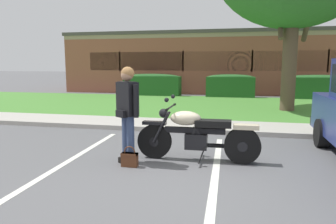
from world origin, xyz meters
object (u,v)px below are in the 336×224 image
(handbag, at_px, (130,158))
(brick_building, at_px, (250,63))
(rider_person, at_px, (127,108))
(hedge_left, at_px, (152,84))
(hedge_center_left, at_px, (230,85))
(motorcycle, at_px, (202,135))
(hedge_center_right, at_px, (317,87))

(handbag, xyz_separation_m, brick_building, (2.46, 18.22, 1.72))
(rider_person, distance_m, hedge_left, 12.29)
(rider_person, bearing_deg, hedge_center_left, 83.17)
(motorcycle, bearing_deg, hedge_left, 109.63)
(hedge_left, relative_size, brick_building, 0.13)
(motorcycle, distance_m, handbag, 1.37)
(hedge_left, bearing_deg, brick_building, 48.34)
(rider_person, bearing_deg, handbag, -64.89)
(rider_person, bearing_deg, brick_building, 81.94)
(motorcycle, xyz_separation_m, rider_person, (-1.27, -0.40, 0.51))
(motorcycle, distance_m, rider_person, 1.43)
(rider_person, bearing_deg, motorcycle, 17.59)
(hedge_center_right, bearing_deg, handbag, -114.78)
(rider_person, distance_m, brick_building, 18.22)
(rider_person, xyz_separation_m, hedge_left, (-2.85, 11.95, -0.34))
(hedge_center_right, bearing_deg, rider_person, -115.53)
(handbag, relative_size, hedge_center_right, 0.11)
(motorcycle, height_order, rider_person, rider_person)
(hedge_center_left, bearing_deg, hedge_center_right, 0.00)
(hedge_center_left, bearing_deg, brick_building, 79.54)
(hedge_left, xyz_separation_m, brick_building, (5.40, 6.06, 1.22))
(handbag, relative_size, hedge_center_left, 0.14)
(handbag, height_order, brick_building, brick_building)
(rider_person, xyz_separation_m, brick_building, (2.55, 18.02, 0.88))
(motorcycle, distance_m, hedge_left, 12.26)
(hedge_left, bearing_deg, rider_person, -76.61)
(handbag, bearing_deg, hedge_center_left, 83.73)
(handbag, bearing_deg, rider_person, 115.11)
(hedge_center_right, relative_size, brick_building, 0.14)
(hedge_left, xyz_separation_m, hedge_center_left, (4.28, 0.00, -0.00))
(hedge_left, bearing_deg, hedge_center_right, 0.00)
(hedge_left, relative_size, hedge_center_right, 0.96)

